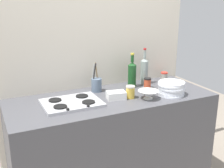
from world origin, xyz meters
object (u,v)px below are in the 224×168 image
object	(u,v)px
stovetop_hob	(72,103)
condiment_jar_spare	(164,76)
mixing_bowl	(148,94)
butter_dish	(116,95)
condiment_jar_front	(147,83)
plate_stack	(171,88)
condiment_jar_rear	(130,92)
wine_bottle_leftmost	(132,74)
wine_bottle_mid_left	(144,70)
utensil_crock	(96,84)

from	to	relation	value
stovetop_hob	condiment_jar_spare	world-z (taller)	condiment_jar_spare
mixing_bowl	butter_dish	distance (m)	0.27
mixing_bowl	butter_dish	size ratio (longest dim) A/B	1.13
stovetop_hob	condiment_jar_front	world-z (taller)	condiment_jar_front
plate_stack	stovetop_hob	bearing A→B (deg)	170.18
plate_stack	condiment_jar_spare	bearing A→B (deg)	61.85
stovetop_hob	condiment_jar_front	xyz separation A→B (m)	(0.79, 0.11, 0.04)
plate_stack	condiment_jar_rear	bearing A→B (deg)	167.65
stovetop_hob	condiment_jar_front	bearing A→B (deg)	7.63
wine_bottle_leftmost	wine_bottle_mid_left	world-z (taller)	wine_bottle_mid_left
condiment_jar_rear	condiment_jar_front	bearing A→B (deg)	31.84
condiment_jar_rear	plate_stack	bearing A→B (deg)	-12.35
wine_bottle_mid_left	stovetop_hob	bearing A→B (deg)	-164.14
mixing_bowl	condiment_jar_rear	size ratio (longest dim) A/B	1.62
stovetop_hob	plate_stack	distance (m)	0.89
stovetop_hob	condiment_jar_rear	size ratio (longest dim) A/B	4.26
plate_stack	butter_dish	size ratio (longest dim) A/B	1.53
plate_stack	wine_bottle_mid_left	distance (m)	0.40
plate_stack	condiment_jar_rear	world-z (taller)	plate_stack
stovetop_hob	wine_bottle_leftmost	world-z (taller)	wine_bottle_leftmost
plate_stack	wine_bottle_leftmost	xyz separation A→B (m)	(-0.20, 0.35, 0.07)
butter_dish	condiment_jar_front	distance (m)	0.43
plate_stack	wine_bottle_mid_left	bearing A→B (deg)	96.88
wine_bottle_mid_left	condiment_jar_spare	world-z (taller)	wine_bottle_mid_left
wine_bottle_leftmost	mixing_bowl	xyz separation A→B (m)	(-0.04, -0.36, -0.09)
butter_dish	condiment_jar_rear	bearing A→B (deg)	-13.31
mixing_bowl	condiment_jar_rear	world-z (taller)	condiment_jar_rear
plate_stack	condiment_jar_front	size ratio (longest dim) A/B	2.41
stovetop_hob	utensil_crock	distance (m)	0.38
condiment_jar_front	plate_stack	bearing A→B (deg)	-71.26
wine_bottle_leftmost	condiment_jar_spare	distance (m)	0.45
wine_bottle_mid_left	condiment_jar_front	size ratio (longest dim) A/B	3.62
condiment_jar_rear	condiment_jar_spare	bearing A→B (deg)	30.26
mixing_bowl	plate_stack	bearing A→B (deg)	0.81
stovetop_hob	wine_bottle_mid_left	bearing A→B (deg)	15.86
plate_stack	mixing_bowl	bearing A→B (deg)	-179.19
wine_bottle_leftmost	wine_bottle_mid_left	xyz separation A→B (m)	(0.16, 0.03, 0.01)
wine_bottle_leftmost	condiment_jar_front	world-z (taller)	wine_bottle_leftmost
stovetop_hob	plate_stack	world-z (taller)	plate_stack
utensil_crock	condiment_jar_spare	distance (m)	0.80
plate_stack	wine_bottle_leftmost	distance (m)	0.41
stovetop_hob	condiment_jar_rear	xyz separation A→B (m)	(0.50, -0.07, 0.04)
condiment_jar_front	stovetop_hob	bearing A→B (deg)	-172.37
utensil_crock	condiment_jar_spare	world-z (taller)	utensil_crock
plate_stack	utensil_crock	bearing A→B (deg)	146.55
wine_bottle_mid_left	condiment_jar_front	xyz separation A→B (m)	(-0.04, -0.13, -0.09)
wine_bottle_mid_left	condiment_jar_rear	distance (m)	0.45
condiment_jar_front	condiment_jar_spare	size ratio (longest dim) A/B	1.28
plate_stack	condiment_jar_front	xyz separation A→B (m)	(-0.09, 0.26, -0.01)
wine_bottle_mid_left	plate_stack	bearing A→B (deg)	-83.12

